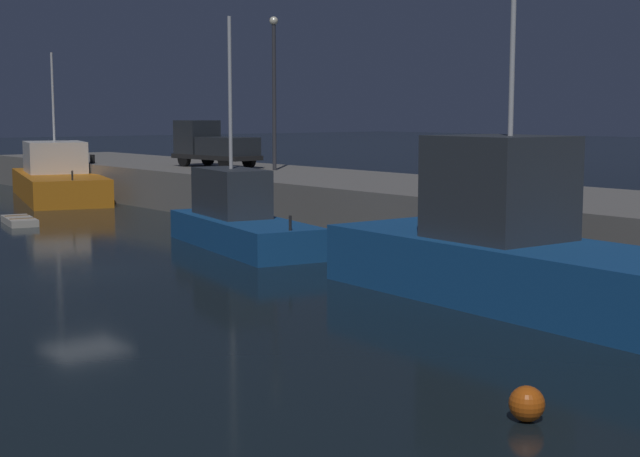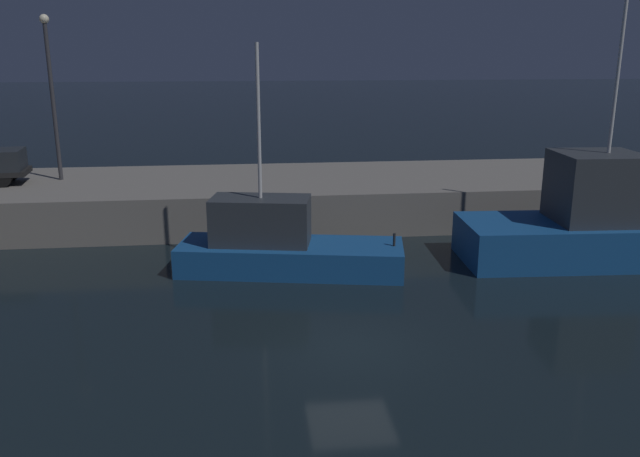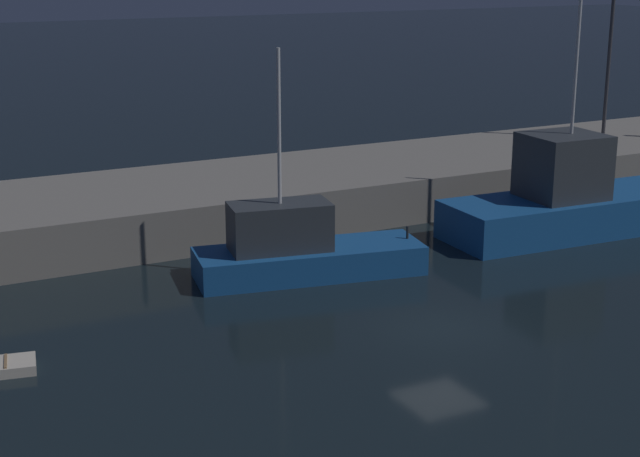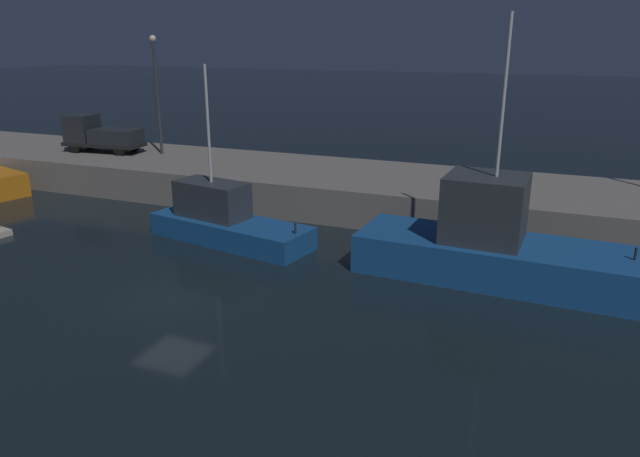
{
  "view_description": "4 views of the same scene",
  "coord_description": "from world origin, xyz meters",
  "views": [
    {
      "loc": [
        27.16,
        -12.26,
        5.01
      ],
      "look_at": [
        2.49,
        7.58,
        1.05
      ],
      "focal_mm": 52.07,
      "sensor_mm": 36.0,
      "label": 1
    },
    {
      "loc": [
        -2.86,
        -17.09,
        8.38
      ],
      "look_at": [
        0.23,
        10.03,
        0.82
      ],
      "focal_mm": 36.66,
      "sensor_mm": 36.0,
      "label": 2
    },
    {
      "loc": [
        -17.3,
        -24.5,
        11.74
      ],
      "look_at": [
        -0.17,
        8.16,
        1.39
      ],
      "focal_mm": 54.89,
      "sensor_mm": 36.0,
      "label": 3
    },
    {
      "loc": [
        13.44,
        -17.49,
        9.78
      ],
      "look_at": [
        3.36,
        7.43,
        1.08
      ],
      "focal_mm": 33.26,
      "sensor_mm": 36.0,
      "label": 4
    }
  ],
  "objects": [
    {
      "name": "fishing_boat_blue",
      "position": [
        -1.62,
        7.0,
        1.03
      ],
      "size": [
        8.97,
        4.28,
        8.58
      ],
      "color": "#195193",
      "rests_on": "ground"
    },
    {
      "name": "fishing_boat_orange",
      "position": [
        11.3,
        6.92,
        1.42
      ],
      "size": [
        11.56,
        4.33,
        10.7
      ],
      "color": "#195193",
      "rests_on": "ground"
    },
    {
      "name": "ground_plane",
      "position": [
        0.0,
        0.0,
        0.0
      ],
      "size": [
        320.0,
        320.0,
        0.0
      ],
      "primitive_type": "plane",
      "color": "black"
    },
    {
      "name": "pier_quay",
      "position": [
        0.0,
        15.44,
        1.02
      ],
      "size": [
        77.23,
        8.66,
        2.03
      ],
      "color": "gray",
      "rests_on": "ground"
    },
    {
      "name": "lamp_post_east",
      "position": [
        21.07,
        15.19,
        7.31
      ],
      "size": [
        0.44,
        0.44,
        9.17
      ],
      "color": "#38383D",
      "rests_on": "pier_quay"
    },
    {
      "name": "bollard_west",
      "position": [
        18.03,
        11.47,
        2.3
      ],
      "size": [
        0.28,
        0.28,
        0.53
      ],
      "primitive_type": "cylinder",
      "color": "black",
      "rests_on": "pier_quay"
    }
  ]
}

